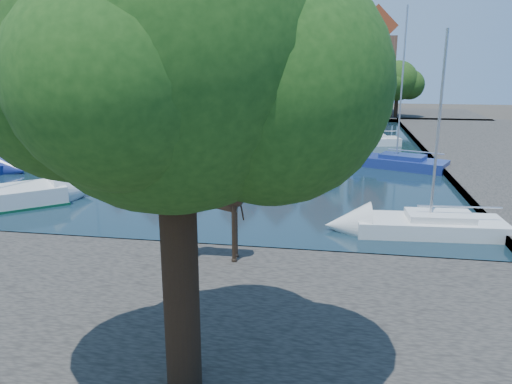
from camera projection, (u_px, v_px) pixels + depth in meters
ground at (81, 246)px, 21.45m from camera, size 160.00×160.00×0.00m
water_basin at (216, 150)px, 44.33m from camera, size 38.00×50.00×0.08m
far_quay at (268, 113)px, 74.79m from camera, size 60.00×16.00×0.50m
plane_tree at (177, 64)px, 9.68m from camera, size 8.32×6.40×10.62m
townhouse_west_end at (120, 64)px, 76.68m from camera, size 5.44×9.18×14.93m
townhouse_west_mid at (157, 58)px, 75.49m from camera, size 5.94×9.18×16.79m
townhouse_west_inner at (199, 64)px, 74.67m from camera, size 6.43×9.18×15.15m
townhouse_center at (241, 57)px, 73.36m from camera, size 5.44×9.18×16.93m
townhouse_east_inner at (282, 61)px, 72.55m from camera, size 5.94×9.18×15.79m
townhouse_east_mid at (327, 58)px, 71.41m from camera, size 6.43×9.18×16.65m
townhouse_east_end at (373, 66)px, 70.61m from camera, size 5.44×9.18×14.43m
far_tree_far_west at (112, 79)px, 71.82m from camera, size 7.28×5.60×7.68m
far_tree_west at (166, 81)px, 70.56m from camera, size 6.76×5.20×7.36m
far_tree_mid_west at (221, 79)px, 69.21m from camera, size 7.80×6.00×8.00m
far_tree_mid_east at (278, 81)px, 67.96m from camera, size 7.02×5.40×7.52m
far_tree_east at (337, 80)px, 66.64m from camera, size 7.54×5.80×7.84m
far_tree_far_east at (399, 82)px, 65.39m from camera, size 6.76×5.20×7.36m
side_tree_left_far at (14, 85)px, 50.31m from camera, size 7.28×5.60×7.88m
giraffe_statue at (206, 193)px, 18.25m from camera, size 3.64×0.74×5.19m
sailboat_left_c at (92, 140)px, 46.37m from camera, size 7.38×4.18×10.35m
sailboat_left_d at (136, 126)px, 57.17m from camera, size 5.51×2.32×8.36m
sailboat_left_e at (160, 117)px, 65.26m from camera, size 5.93×2.81×9.84m
sailboat_right_a at (430, 222)px, 22.69m from camera, size 6.72×2.73×8.97m
sailboat_right_b at (396, 160)px, 36.89m from camera, size 7.55×5.06×11.40m
sailboat_right_c at (366, 139)px, 46.88m from camera, size 6.52×3.38×10.49m
sailboat_right_d at (356, 127)px, 56.17m from camera, size 5.82×3.43×7.82m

